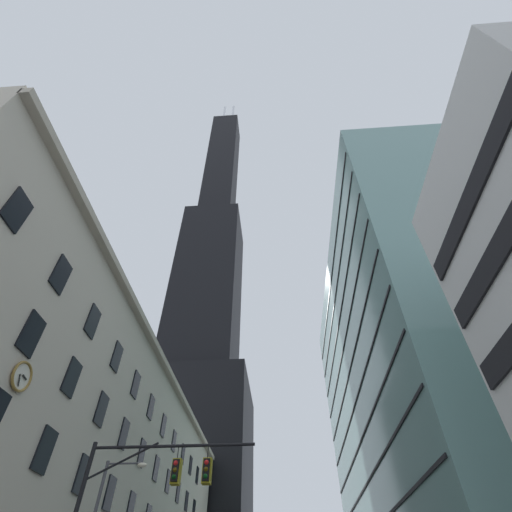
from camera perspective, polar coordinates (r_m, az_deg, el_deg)
The scene contains 4 objects.
station_building at distance 45.52m, azimuth -27.31°, elevation -28.31°, with size 16.84×64.47×22.49m.
dark_skyscraper at distance 106.05m, azimuth -8.13°, elevation -10.57°, with size 26.37×26.37×202.88m.
glass_office_midrise at distance 54.10m, azimuth 24.83°, elevation -18.26°, with size 19.00×48.89×44.51m.
traffic_signal_mast at distance 19.85m, azimuth -16.54°, elevation -31.88°, with size 7.92×0.63×7.57m.
Camera 1 is at (2.13, -12.90, 1.71)m, focal length 25.80 mm.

